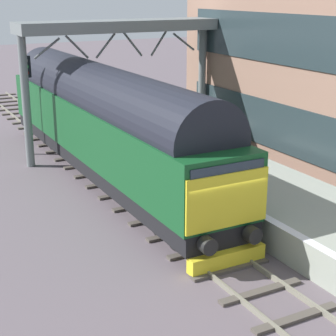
% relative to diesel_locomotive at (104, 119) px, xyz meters
% --- Properties ---
extents(ground_plane, '(140.00, 140.00, 0.00)m').
position_rel_diesel_locomotive_xyz_m(ground_plane, '(-0.00, -7.99, -2.48)').
color(ground_plane, '#5D525A').
rests_on(ground_plane, ground).
extents(track_main, '(2.50, 60.00, 0.15)m').
position_rel_diesel_locomotive_xyz_m(track_main, '(-0.00, -7.99, -2.43)').
color(track_main, slate).
rests_on(track_main, ground).
extents(station_platform, '(4.00, 44.00, 1.01)m').
position_rel_diesel_locomotive_xyz_m(station_platform, '(3.60, -7.99, -1.98)').
color(station_platform, '#949B8F').
rests_on(station_platform, ground).
extents(diesel_locomotive, '(2.74, 18.65, 4.68)m').
position_rel_diesel_locomotive_xyz_m(diesel_locomotive, '(0.00, 0.00, 0.00)').
color(diesel_locomotive, black).
rests_on(diesel_locomotive, ground).
extents(signal_post_near, '(0.44, 0.22, 4.67)m').
position_rel_diesel_locomotive_xyz_m(signal_post_near, '(-1.85, 4.80, 0.51)').
color(signal_post_near, gray).
rests_on(signal_post_near, ground).
extents(overhead_footbridge, '(9.30, 2.00, 6.24)m').
position_rel_diesel_locomotive_xyz_m(overhead_footbridge, '(2.05, 2.96, 3.07)').
color(overhead_footbridge, slate).
rests_on(overhead_footbridge, ground).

